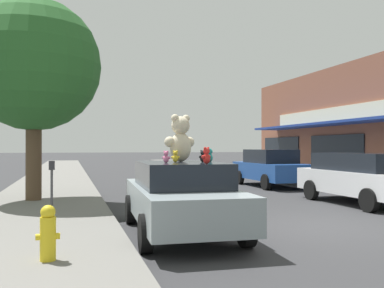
# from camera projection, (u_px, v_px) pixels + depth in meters

# --- Properties ---
(ground_plane) EXTENTS (260.00, 260.00, 0.00)m
(ground_plane) POSITION_uv_depth(u_px,v_px,m) (325.00, 227.00, 9.43)
(ground_plane) COLOR #333335
(sidewalk_near) EXTENTS (3.39, 90.00, 0.16)m
(sidewalk_near) POSITION_uv_depth(u_px,v_px,m) (30.00, 240.00, 7.74)
(sidewalk_near) COLOR slate
(sidewalk_near) RESTS_ON ground_plane
(plush_art_car) EXTENTS (2.16, 4.66, 1.47)m
(plush_art_car) POSITION_uv_depth(u_px,v_px,m) (181.00, 195.00, 8.74)
(plush_art_car) COLOR #8C999E
(plush_art_car) RESTS_ON ground_plane
(teddy_bear_giant) EXTENTS (0.76, 0.54, 1.00)m
(teddy_bear_giant) POSITION_uv_depth(u_px,v_px,m) (180.00, 139.00, 9.03)
(teddy_bear_giant) COLOR beige
(teddy_bear_giant) RESTS_ON plush_art_car
(teddy_bear_yellow) EXTENTS (0.18, 0.14, 0.24)m
(teddy_bear_yellow) POSITION_uv_depth(u_px,v_px,m) (175.00, 157.00, 8.65)
(teddy_bear_yellow) COLOR yellow
(teddy_bear_yellow) RESTS_ON plush_art_car
(teddy_bear_black) EXTENTS (0.17, 0.17, 0.25)m
(teddy_bear_black) POSITION_uv_depth(u_px,v_px,m) (203.00, 156.00, 8.75)
(teddy_bear_black) COLOR black
(teddy_bear_black) RESTS_ON plush_art_car
(teddy_bear_pink) EXTENTS (0.17, 0.16, 0.24)m
(teddy_bear_pink) POSITION_uv_depth(u_px,v_px,m) (166.00, 157.00, 8.35)
(teddy_bear_pink) COLOR pink
(teddy_bear_pink) RESTS_ON plush_art_car
(teddy_bear_teal) EXTENTS (0.18, 0.20, 0.28)m
(teddy_bear_teal) POSITION_uv_depth(u_px,v_px,m) (210.00, 155.00, 8.81)
(teddy_bear_teal) COLOR teal
(teddy_bear_teal) RESTS_ON plush_art_car
(teddy_bear_red) EXTENTS (0.23, 0.19, 0.31)m
(teddy_bear_red) POSITION_uv_depth(u_px,v_px,m) (206.00, 156.00, 7.80)
(teddy_bear_red) COLOR red
(teddy_bear_red) RESTS_ON plush_art_car
(parked_car_far_center) EXTENTS (1.93, 4.67, 1.58)m
(parked_car_far_center) POSITION_uv_depth(u_px,v_px,m) (361.00, 177.00, 13.22)
(parked_car_far_center) COLOR silver
(parked_car_far_center) RESTS_ON ground_plane
(parked_car_far_right) EXTENTS (1.99, 4.55, 1.66)m
(parked_car_far_right) POSITION_uv_depth(u_px,v_px,m) (270.00, 167.00, 19.21)
(parked_car_far_right) COLOR #1E4793
(parked_car_far_right) RESTS_ON ground_plane
(street_tree) EXTENTS (4.04, 4.04, 6.15)m
(street_tree) POSITION_uv_depth(u_px,v_px,m) (34.00, 65.00, 13.05)
(street_tree) COLOR brown
(street_tree) RESTS_ON sidewalk_near
(fire_hydrant) EXTENTS (0.33, 0.22, 0.79)m
(fire_hydrant) POSITION_uv_depth(u_px,v_px,m) (48.00, 233.00, 6.07)
(fire_hydrant) COLOR yellow
(fire_hydrant) RESTS_ON sidewalk_near
(parking_meter) EXTENTS (0.14, 0.10, 1.27)m
(parking_meter) POSITION_uv_depth(u_px,v_px,m) (52.00, 180.00, 10.51)
(parking_meter) COLOR #4C4C51
(parking_meter) RESTS_ON sidewalk_near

